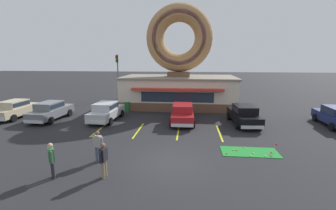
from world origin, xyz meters
name	(u,v)px	position (x,y,z in m)	size (l,w,h in m)	color
ground_plane	(170,162)	(0.00, 0.00, 0.00)	(160.00, 160.00, 0.00)	#232326
donut_shop_building	(179,73)	(-0.29, 13.94, 3.74)	(12.30, 6.75, 10.96)	brown
putting_mat	(249,152)	(4.47, 1.70, 0.01)	(3.21, 1.45, 0.03)	#1E842D
mini_donut_near_left	(250,156)	(4.38, 1.12, 0.05)	(0.13, 0.13, 0.04)	#E5C666
mini_donut_near_right	(244,147)	(4.32, 2.31, 0.05)	(0.13, 0.13, 0.04)	#E5C666
mini_donut_mid_left	(237,150)	(3.78, 1.82, 0.05)	(0.13, 0.13, 0.04)	#A5724C
mini_donut_mid_centre	(265,156)	(5.17, 1.18, 0.05)	(0.13, 0.13, 0.04)	#E5C666
mini_donut_mid_right	(234,150)	(3.59, 1.83, 0.05)	(0.13, 0.13, 0.04)	#D17F47
mini_donut_far_left	(253,153)	(4.61, 1.47, 0.05)	(0.13, 0.13, 0.04)	#E5C666
mini_donut_far_centre	(270,154)	(5.50, 1.38, 0.05)	(0.13, 0.13, 0.04)	#D8667F
mini_donut_far_right	(271,153)	(5.67, 1.65, 0.05)	(0.13, 0.13, 0.04)	brown
mini_donut_extra	(227,153)	(3.11, 1.29, 0.05)	(0.13, 0.13, 0.04)	#A5724C
golf_ball	(240,153)	(3.86, 1.38, 0.05)	(0.04, 0.04, 0.04)	white
putting_flag_pin	(276,146)	(5.86, 1.65, 0.44)	(0.13, 0.01, 0.55)	silver
car_black	(244,114)	(5.40, 7.44, 0.87)	(2.20, 4.66, 1.60)	black
car_champagne	(15,108)	(-14.79, 7.56, 0.87)	(2.06, 4.60, 1.60)	#BCAD89
car_grey	(51,110)	(-11.16, 7.20, 0.87)	(2.12, 4.63, 1.60)	slate
car_silver	(106,111)	(-6.22, 7.46, 0.87)	(2.11, 4.62, 1.60)	#B2B5BA
car_red	(183,113)	(0.39, 7.40, 0.87)	(2.07, 4.60, 1.60)	maroon
pedestrian_blue_sweater_man	(98,145)	(-3.71, -0.31, 0.93)	(0.59, 0.27, 1.67)	#474C66
pedestrian_hooded_kid	(52,159)	(-5.10, -2.10, 0.93)	(0.42, 0.50, 1.67)	#232328
pedestrian_leather_jacket_man	(104,159)	(-2.82, -1.82, 0.91)	(0.29, 0.59, 1.65)	#7F7056
trash_bin	(127,107)	(-5.38, 10.95, 0.50)	(0.57, 0.57, 0.97)	#1E662D
traffic_light_pole	(118,71)	(-8.37, 17.59, 3.71)	(0.28, 0.47, 5.80)	#595B60
parking_stripe_far_left	(100,129)	(-5.83, 5.00, 0.00)	(0.12, 3.60, 0.01)	yellow
parking_stripe_left	(138,130)	(-2.83, 5.00, 0.00)	(0.12, 3.60, 0.01)	yellow
parking_stripe_mid_left	(178,132)	(0.17, 5.00, 0.00)	(0.12, 3.60, 0.01)	yellow
parking_stripe_centre	(219,133)	(3.17, 5.00, 0.00)	(0.12, 3.60, 0.01)	yellow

